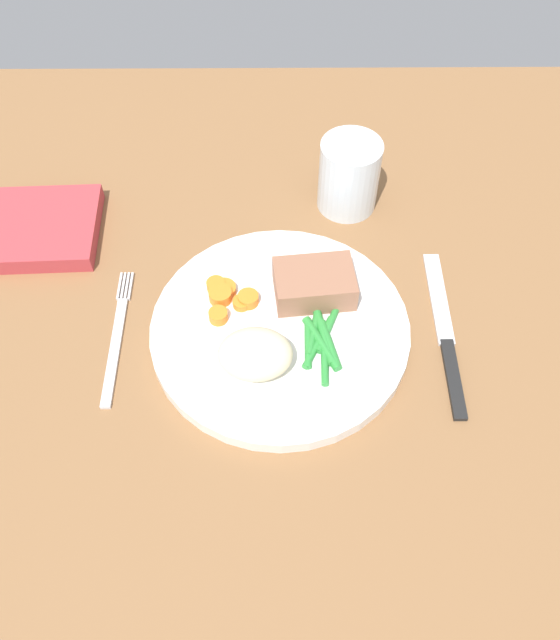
% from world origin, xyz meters
% --- Properties ---
extents(dining_table, '(1.20, 0.90, 0.02)m').
position_xyz_m(dining_table, '(0.00, 0.00, 0.01)').
color(dining_table, brown).
rests_on(dining_table, ground).
extents(dinner_plate, '(0.26, 0.26, 0.02)m').
position_xyz_m(dinner_plate, '(-0.01, -0.01, 0.03)').
color(dinner_plate, white).
rests_on(dinner_plate, dining_table).
extents(meat_portion, '(0.09, 0.06, 0.03)m').
position_xyz_m(meat_portion, '(0.02, 0.03, 0.05)').
color(meat_portion, '#936047').
rests_on(meat_portion, dinner_plate).
extents(mashed_potatoes, '(0.07, 0.06, 0.04)m').
position_xyz_m(mashed_potatoes, '(-0.04, -0.06, 0.06)').
color(mashed_potatoes, beige).
rests_on(mashed_potatoes, dinner_plate).
extents(carrot_slices, '(0.05, 0.06, 0.01)m').
position_xyz_m(carrot_slices, '(-0.07, 0.02, 0.04)').
color(carrot_slices, orange).
rests_on(carrot_slices, dinner_plate).
extents(green_beans, '(0.04, 0.10, 0.01)m').
position_xyz_m(green_beans, '(0.03, -0.03, 0.04)').
color(green_beans, '#2D8C38').
rests_on(green_beans, dinner_plate).
extents(fork, '(0.01, 0.17, 0.00)m').
position_xyz_m(fork, '(-0.18, -0.02, 0.02)').
color(fork, silver).
rests_on(fork, dining_table).
extents(knife, '(0.02, 0.21, 0.01)m').
position_xyz_m(knife, '(0.16, -0.02, 0.02)').
color(knife, black).
rests_on(knife, dining_table).
extents(water_glass, '(0.07, 0.07, 0.09)m').
position_xyz_m(water_glass, '(0.07, 0.18, 0.06)').
color(water_glass, silver).
rests_on(water_glass, dining_table).
extents(napkin, '(0.12, 0.12, 0.02)m').
position_xyz_m(napkin, '(-0.28, 0.13, 0.03)').
color(napkin, '#B2383D').
rests_on(napkin, dining_table).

